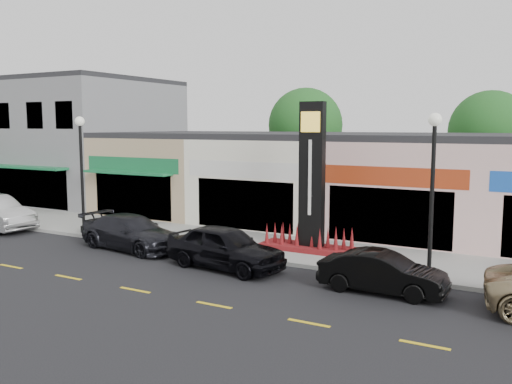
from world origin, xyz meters
TOP-DOWN VIEW (x-y plane):
  - ground at (0.00, 0.00)m, footprint 120.00×120.00m
  - sidewalk at (0.00, 4.35)m, footprint 52.00×4.30m
  - curb at (0.00, 2.10)m, footprint 52.00×0.20m
  - building_grey_2story at (-18.00, 11.48)m, footprint 12.00×10.95m
  - shop_beige at (-8.50, 11.46)m, footprint 7.00×10.85m
  - shop_cream at (-1.50, 11.47)m, footprint 7.00×10.01m
  - shop_pink_w at (5.50, 11.47)m, footprint 7.00×10.01m
  - tree_rear_west at (-4.00, 19.50)m, footprint 5.20×5.20m
  - tree_rear_mid at (8.00, 19.50)m, footprint 4.80×4.80m
  - lamp_west_near at (-8.00, 2.50)m, footprint 0.44×0.44m
  - lamp_east_near at (8.00, 2.50)m, footprint 0.44×0.44m
  - pylon_sign at (3.00, 4.20)m, footprint 4.20×1.30m
  - car_dark_sedan at (-4.02, 1.36)m, footprint 2.65×5.19m
  - car_black_sedan at (1.11, 0.63)m, footprint 2.49×4.89m
  - car_black_conv at (6.97, 0.53)m, footprint 1.42×3.95m

SIDE VIEW (x-z plane):
  - ground at x=0.00m, z-range 0.00..0.00m
  - sidewalk at x=0.00m, z-range 0.00..0.15m
  - curb at x=0.00m, z-range 0.00..0.15m
  - car_black_conv at x=6.97m, z-range 0.00..1.30m
  - car_dark_sedan at x=-4.02m, z-range 0.00..1.44m
  - car_black_sedan at x=1.11m, z-range 0.00..1.59m
  - pylon_sign at x=3.00m, z-range -0.73..5.27m
  - shop_cream at x=-1.50m, z-range 0.00..4.80m
  - shop_pink_w at x=5.50m, z-range 0.00..4.80m
  - shop_beige at x=-8.50m, z-range 0.00..4.80m
  - lamp_west_near at x=-8.00m, z-range 0.74..6.21m
  - lamp_east_near at x=8.00m, z-range 0.74..6.21m
  - building_grey_2story at x=-18.00m, z-range -0.01..8.29m
  - tree_rear_mid at x=8.00m, z-range 1.24..8.53m
  - tree_rear_west at x=-4.00m, z-range 1.30..9.13m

